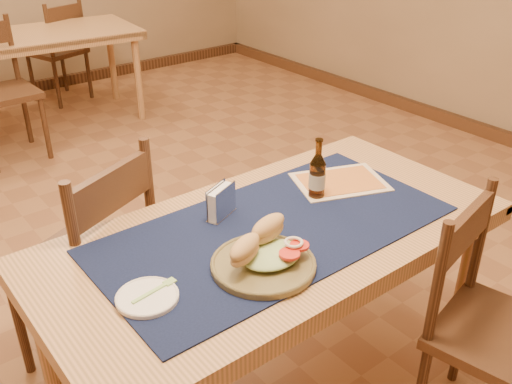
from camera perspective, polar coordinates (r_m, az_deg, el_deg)
main_table at (r=1.96m, az=1.82°, el=-5.80°), size 1.60×0.80×0.75m
placemat at (r=1.91m, az=1.85°, el=-3.68°), size 1.20×0.60×0.01m
baseboard at (r=2.86m, az=-8.79°, el=-8.88°), size 6.00×7.00×0.10m
back_table at (r=4.93m, az=-21.18°, el=13.65°), size 1.62×0.92×0.75m
chair_main_far at (r=2.27m, az=-16.23°, el=-6.70°), size 0.59×0.59×0.97m
chair_main_near at (r=2.10m, az=22.59°, el=-12.35°), size 0.50×0.50×0.91m
chair_back_far at (r=5.53m, az=-19.10°, el=13.31°), size 0.52×0.52×0.90m
sandwich_plate at (r=1.71m, az=0.80°, el=-6.44°), size 0.32×0.32×0.12m
side_plate at (r=1.63m, az=-10.83°, el=-10.24°), size 0.18×0.18×0.01m
fork at (r=1.64m, az=-9.83°, el=-9.51°), size 0.15×0.04×0.00m
beer_bottle at (r=2.07m, az=6.14°, el=1.61°), size 0.06×0.06×0.23m
napkin_holder at (r=1.95m, az=-3.52°, el=-1.04°), size 0.14×0.09×0.12m
menu_card at (r=2.22m, az=8.38°, el=1.03°), size 0.40×0.35×0.01m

